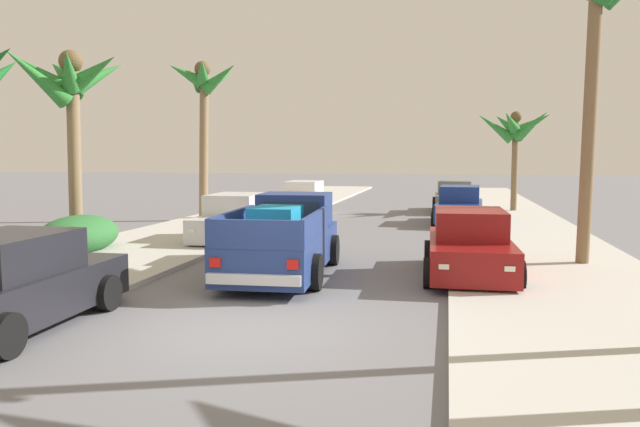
{
  "coord_description": "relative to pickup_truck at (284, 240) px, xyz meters",
  "views": [
    {
      "loc": [
        3.12,
        -8.94,
        2.76
      ],
      "look_at": [
        -0.23,
        6.77,
        1.2
      ],
      "focal_mm": 33.62,
      "sensor_mm": 36.0,
      "label": 1
    }
  ],
  "objects": [
    {
      "name": "palm_tree_left_mid",
      "position": [
        -7.46,
        2.96,
        4.0
      ],
      "size": [
        3.3,
        3.93,
        5.91
      ],
      "color": "#846B4C",
      "rests_on": "ground"
    },
    {
      "name": "palm_tree_right_fore",
      "position": [
        6.94,
        16.83,
        3.26
      ],
      "size": [
        3.64,
        3.69,
        4.96
      ],
      "color": "brown",
      "rests_on": "ground"
    },
    {
      "name": "palm_tree_left_back",
      "position": [
        -6.38,
        10.73,
        4.63
      ],
      "size": [
        3.13,
        3.9,
        6.74
      ],
      "color": "#846B4C",
      "rests_on": "ground"
    },
    {
      "name": "hedge_bush",
      "position": [
        -6.37,
        1.52,
        -0.26
      ],
      "size": [
        1.8,
        2.8,
        1.1
      ],
      "primitive_type": "ellipsoid",
      "color": "#2D6B33",
      "rests_on": "ground"
    },
    {
      "name": "palm_tree_right_mid",
      "position": [
        6.96,
        2.15,
        5.56
      ],
      "size": [
        3.72,
        3.11,
        7.7
      ],
      "color": "brown",
      "rests_on": "ground"
    },
    {
      "name": "curb_left",
      "position": [
        -4.0,
        7.62,
        -0.76
      ],
      "size": [
        0.16,
        60.0,
        0.1
      ],
      "primitive_type": "cube",
      "color": "silver",
      "rests_on": "ground"
    },
    {
      "name": "car_left_far",
      "position": [
        4.2,
        11.47,
        -0.1
      ],
      "size": [
        2.19,
        4.33,
        1.54
      ],
      "color": "navy",
      "rests_on": "ground"
    },
    {
      "name": "car_right_mid",
      "position": [
        -2.92,
        4.76,
        -0.1
      ],
      "size": [
        2.12,
        4.3,
        1.54
      ],
      "color": "silver",
      "rests_on": "ground"
    },
    {
      "name": "car_right_near",
      "position": [
        4.22,
        0.53,
        -0.1
      ],
      "size": [
        2.12,
        4.3,
        1.54
      ],
      "color": "maroon",
      "rests_on": "ground"
    },
    {
      "name": "car_left_near",
      "position": [
        -3.06,
        14.74,
        -0.1
      ],
      "size": [
        2.04,
        4.27,
        1.54
      ],
      "color": "silver",
      "rests_on": "ground"
    },
    {
      "name": "ground_plane",
      "position": [
        0.58,
        -4.38,
        -0.81
      ],
      "size": [
        160.0,
        160.0,
        0.0
      ],
      "primitive_type": "plane",
      "color": "slate"
    },
    {
      "name": "sidewalk_left",
      "position": [
        -4.97,
        7.62,
        -0.75
      ],
      "size": [
        4.72,
        60.0,
        0.12
      ],
      "primitive_type": "cube",
      "color": "beige",
      "rests_on": "ground"
    },
    {
      "name": "sidewalk_right",
      "position": [
        6.12,
        7.62,
        -0.75
      ],
      "size": [
        4.72,
        60.0,
        0.12
      ],
      "primitive_type": "cube",
      "color": "beige",
      "rests_on": "ground"
    },
    {
      "name": "curb_right",
      "position": [
        5.16,
        7.62,
        -0.76
      ],
      "size": [
        0.16,
        60.0,
        0.1
      ],
      "primitive_type": "cube",
      "color": "silver",
      "rests_on": "ground"
    },
    {
      "name": "car_left_mid",
      "position": [
        -3.06,
        -5.21,
        -0.1
      ],
      "size": [
        2.1,
        4.29,
        1.54
      ],
      "color": "black",
      "rests_on": "ground"
    },
    {
      "name": "car_right_far",
      "position": [
        4.01,
        16.72,
        -0.1
      ],
      "size": [
        2.09,
        4.29,
        1.54
      ],
      "color": "slate",
      "rests_on": "ground"
    },
    {
      "name": "pickup_truck",
      "position": [
        0.0,
        0.0,
        0.0
      ],
      "size": [
        2.44,
        5.32,
        1.8
      ],
      "color": "navy",
      "rests_on": "ground"
    }
  ]
}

